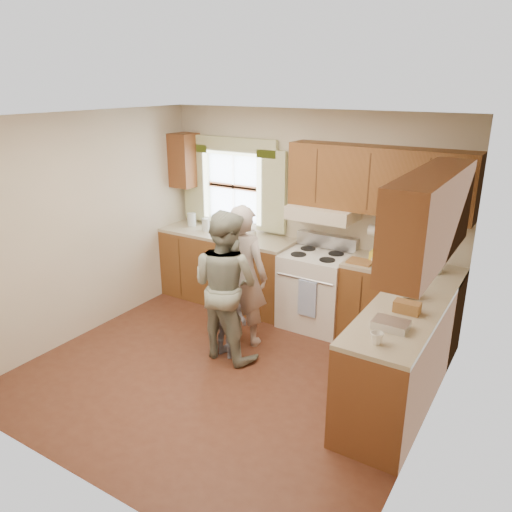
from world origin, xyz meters
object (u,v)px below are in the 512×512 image
Objects in this scene: woman_left at (242,276)px; woman_right at (225,285)px; stove at (316,289)px; child at (227,315)px.

woman_right is at bearing 83.20° from woman_left.
woman_left reaches higher than stove.
woman_right is at bearing -114.58° from stove.
woman_left is at bearing -122.75° from stove.
stove is 0.67× the size of woman_right.
woman_left is 0.32m from woman_right.
stove is at bearing -129.79° from woman_left.
woman_left is 0.48m from child.
stove is 1.28m from woman_right.
woman_right reaches higher than woman_left.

